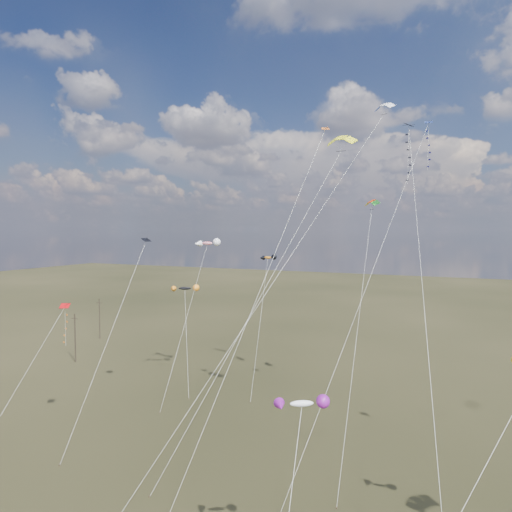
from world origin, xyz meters
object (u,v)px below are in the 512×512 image
at_px(novelty_black_orange, 185,288).
at_px(diamond_black_high, 410,170).
at_px(utility_pole_far, 100,318).
at_px(parafoil_yellow, 341,139).
at_px(utility_pole_near, 75,337).

bearing_deg(novelty_black_orange, diamond_black_high, -16.02).
relative_size(utility_pole_far, parafoil_yellow, 0.26).
xyz_separation_m(utility_pole_near, diamond_black_high, (52.74, -9.21, 23.27)).
distance_m(utility_pole_near, diamond_black_high, 58.37).
relative_size(utility_pole_far, novelty_black_orange, 0.58).
height_order(utility_pole_near, novelty_black_orange, novelty_black_orange).
relative_size(diamond_black_high, novelty_black_orange, 2.32).
bearing_deg(utility_pole_near, parafoil_yellow, -13.99).
relative_size(utility_pole_near, parafoil_yellow, 0.26).
relative_size(utility_pole_near, utility_pole_far, 1.00).
relative_size(utility_pole_near, novelty_black_orange, 0.58).
distance_m(diamond_black_high, parafoil_yellow, 7.19).
xyz_separation_m(utility_pole_near, parafoil_yellow, (46.66, -11.62, 26.25)).
height_order(diamond_black_high, novelty_black_orange, diamond_black_high).
distance_m(parafoil_yellow, novelty_black_orange, 32.43).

